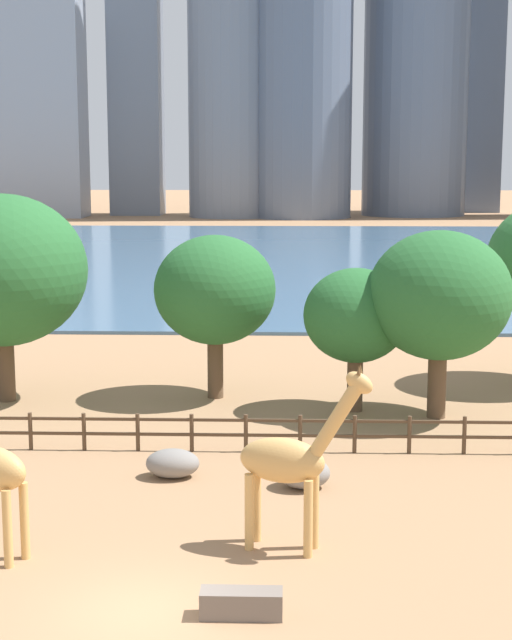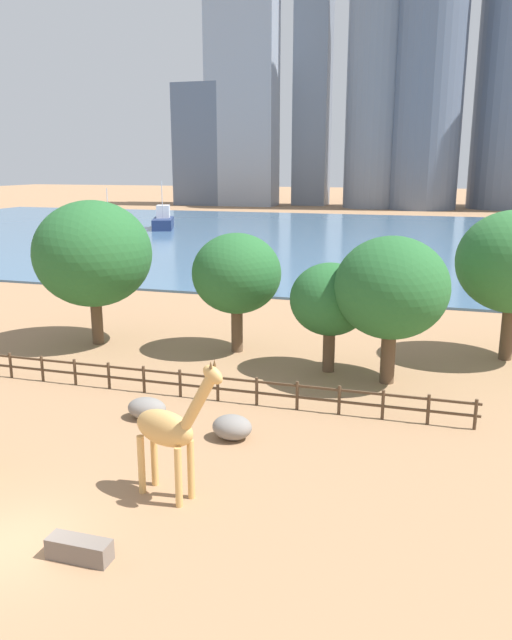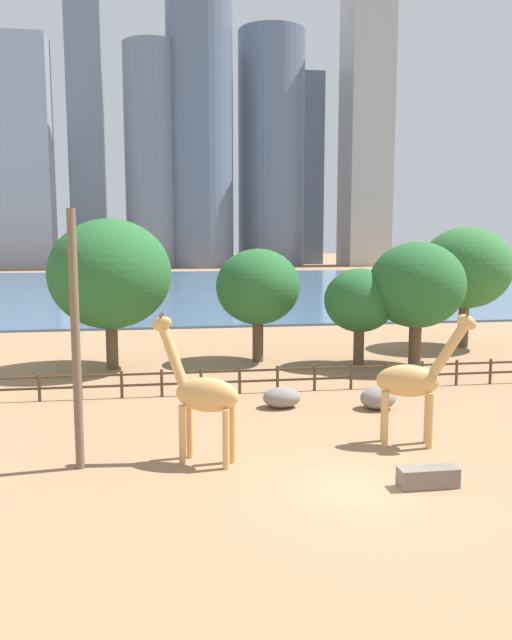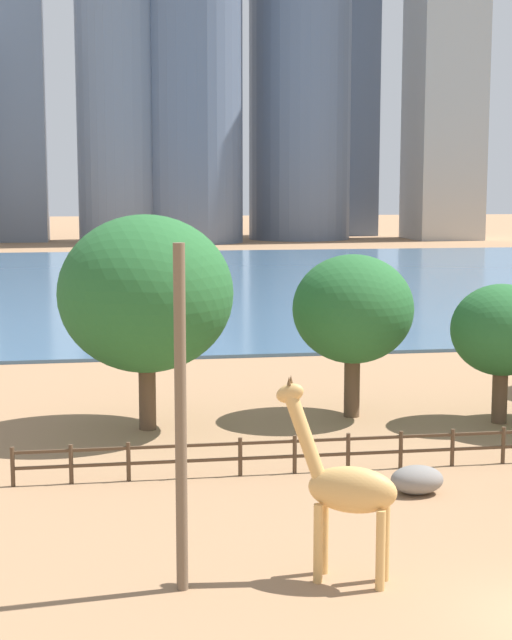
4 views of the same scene
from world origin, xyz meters
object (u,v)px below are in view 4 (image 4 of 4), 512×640
boulder_near_fence (417,480)px  tree_center_broad (353,310)px  tree_left_small (502,331)px  utility_pole (181,420)px  giraffe_tall (345,488)px  tree_left_large (146,294)px

boulder_near_fence → tree_center_broad: tree_center_broad is taller
tree_left_small → tree_center_broad: bearing=160.6°
tree_center_broad → tree_left_small: 6.04m
tree_center_broad → tree_left_small: size_ratio=1.20×
utility_pole → tree_center_broad: utility_pole is taller
giraffe_tall → utility_pole: bearing=24.7°
tree_center_broad → utility_pole: bearing=-117.1°
utility_pole → boulder_near_fence: 10.65m
giraffe_tall → tree_left_large: 16.57m
giraffe_tall → tree_left_small: (10.15, 14.62, 1.45)m
tree_left_large → boulder_near_fence: bearing=-50.2°
boulder_near_fence → tree_left_small: bearing=53.3°
giraffe_tall → tree_center_broad: bearing=-78.8°
utility_pole → tree_left_small: size_ratio=1.46×
giraffe_tall → tree_center_broad: 17.34m
utility_pole → tree_center_broad: (8.45, 16.50, 0.35)m
utility_pole → tree_center_broad: bearing=62.9°
boulder_near_fence → tree_left_large: bearing=129.8°
boulder_near_fence → tree_left_large: tree_left_large is taller
tree_left_large → tree_center_broad: bearing=5.5°
tree_left_large → tree_center_broad: size_ratio=1.25×
tree_center_broad → tree_left_small: (5.66, -1.99, -0.72)m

